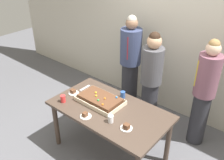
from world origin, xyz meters
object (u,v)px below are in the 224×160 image
at_px(cake_server_utensil, 85,88).
at_px(drink_cup_middle, 63,99).
at_px(party_table, 110,115).
at_px(plated_slice_near_left, 126,127).
at_px(drink_cup_far_end, 111,119).
at_px(person_striped_tie_right, 130,63).
at_px(person_serving_front, 151,81).
at_px(plated_slice_far_left, 85,115).
at_px(drink_cup_nearest, 123,95).
at_px(person_green_shirt_behind, 204,93).
at_px(sheet_cake, 100,100).
at_px(plated_slice_near_right, 73,92).

bearing_deg(cake_server_utensil, drink_cup_middle, -86.16).
bearing_deg(party_table, plated_slice_near_left, -23.33).
height_order(party_table, drink_cup_far_end, drink_cup_far_end).
height_order(cake_server_utensil, person_striped_tie_right, person_striped_tie_right).
xyz_separation_m(plated_slice_near_left, cake_server_utensil, (-1.06, 0.35, -0.02)).
bearing_deg(drink_cup_middle, person_serving_front, 59.13).
bearing_deg(plated_slice_near_left, cake_server_utensil, 161.79).
bearing_deg(plated_slice_near_left, drink_cup_far_end, -174.48).
height_order(party_table, cake_server_utensil, cake_server_utensil).
distance_m(plated_slice_far_left, drink_cup_nearest, 0.67).
xyz_separation_m(plated_slice_far_left, person_serving_front, (0.22, 1.21, 0.06)).
bearing_deg(plated_slice_far_left, person_green_shirt_behind, 54.35).
bearing_deg(person_serving_front, person_green_shirt_behind, 121.82).
bearing_deg(drink_cup_far_end, plated_slice_near_left, 5.52).
height_order(sheet_cake, cake_server_utensil, sheet_cake).
distance_m(plated_slice_near_left, drink_cup_nearest, 0.68).
bearing_deg(person_striped_tie_right, drink_cup_nearest, 15.00).
bearing_deg(drink_cup_middle, drink_cup_nearest, 46.94).
xyz_separation_m(sheet_cake, person_serving_front, (0.29, 0.84, 0.04)).
distance_m(party_table, drink_cup_middle, 0.69).
bearing_deg(person_striped_tie_right, drink_cup_far_end, 12.18).
distance_m(sheet_cake, drink_cup_middle, 0.52).
height_order(sheet_cake, drink_cup_far_end, sheet_cake).
relative_size(drink_cup_nearest, person_striped_tie_right, 0.06).
distance_m(party_table, person_serving_front, 0.90).
height_order(sheet_cake, person_striped_tie_right, person_striped_tie_right).
height_order(plated_slice_near_left, cake_server_utensil, plated_slice_near_left).
distance_m(plated_slice_near_right, person_striped_tie_right, 1.21).
relative_size(drink_cup_middle, person_striped_tie_right, 0.06).
distance_m(plated_slice_near_left, person_green_shirt_behind, 1.31).
distance_m(sheet_cake, plated_slice_near_left, 0.66).
distance_m(person_serving_front, person_green_shirt_behind, 0.79).
height_order(drink_cup_nearest, drink_cup_middle, same).
height_order(party_table, person_green_shirt_behind, person_green_shirt_behind).
relative_size(party_table, person_serving_front, 0.98).
relative_size(plated_slice_near_right, plated_slice_far_left, 1.00).
height_order(plated_slice_near_left, plated_slice_near_right, plated_slice_near_left).
bearing_deg(cake_server_utensil, party_table, -14.65).
height_order(plated_slice_near_right, drink_cup_far_end, drink_cup_far_end).
bearing_deg(drink_cup_middle, party_table, 25.44).
relative_size(party_table, person_striped_tie_right, 0.94).
relative_size(sheet_cake, person_serving_front, 0.39).
distance_m(party_table, person_striped_tie_right, 1.26).
bearing_deg(drink_cup_far_end, drink_cup_nearest, 112.48).
bearing_deg(person_serving_front, drink_cup_nearest, 6.84).
relative_size(plated_slice_near_left, plated_slice_far_left, 1.00).
xyz_separation_m(drink_cup_middle, drink_cup_far_end, (0.80, 0.08, 0.00)).
bearing_deg(drink_cup_nearest, cake_server_utensil, -164.96).
bearing_deg(sheet_cake, plated_slice_far_left, -78.23).
bearing_deg(person_serving_front, cake_server_utensil, -26.30).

